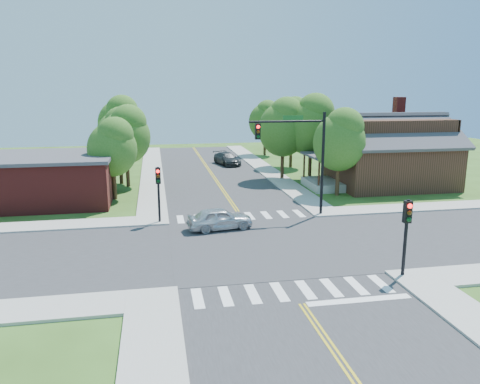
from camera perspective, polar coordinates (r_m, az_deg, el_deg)
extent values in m
plane|color=#304E18|center=(26.81, 2.58, -6.58)|extent=(100.00, 100.00, 0.00)
cube|color=#2D2D30|center=(26.81, 2.58, -6.54)|extent=(10.00, 90.00, 0.04)
cube|color=#2D2D30|center=(26.80, 2.59, -6.53)|extent=(90.00, 10.00, 0.04)
cube|color=#2D2D30|center=(26.81, 2.58, -6.58)|extent=(10.20, 10.20, 0.06)
cube|color=#9E9B93|center=(51.80, 2.95, 2.91)|extent=(2.20, 40.00, 0.14)
cube|color=#9E9B93|center=(50.42, -10.68, 2.44)|extent=(2.20, 40.00, 0.14)
cube|color=white|center=(32.11, -7.27, -3.32)|extent=(0.45, 2.00, 0.01)
cube|color=white|center=(32.20, -5.13, -3.22)|extent=(0.45, 2.00, 0.01)
cube|color=white|center=(32.32, -3.01, -3.13)|extent=(0.45, 2.00, 0.01)
cube|color=white|center=(32.49, -0.91, -3.03)|extent=(0.45, 2.00, 0.01)
cube|color=white|center=(32.70, 1.17, -2.92)|extent=(0.45, 2.00, 0.01)
cube|color=white|center=(32.96, 3.21, -2.82)|extent=(0.45, 2.00, 0.01)
cube|color=white|center=(33.25, 5.23, -2.71)|extent=(0.45, 2.00, 0.01)
cube|color=white|center=(33.59, 7.20, -2.60)|extent=(0.45, 2.00, 0.01)
cube|color=white|center=(20.50, -5.18, -12.78)|extent=(0.45, 2.00, 0.01)
cube|color=white|center=(20.62, -1.77, -12.56)|extent=(0.45, 2.00, 0.01)
cube|color=white|center=(20.82, 1.57, -12.31)|extent=(0.45, 2.00, 0.01)
cube|color=white|center=(21.08, 4.83, -12.02)|extent=(0.45, 2.00, 0.01)
cube|color=white|center=(21.41, 8.00, -11.70)|extent=(0.45, 2.00, 0.01)
cube|color=white|center=(21.79, 11.06, -11.36)|extent=(0.45, 2.00, 0.01)
cube|color=white|center=(22.24, 13.99, -11.01)|extent=(0.45, 2.00, 0.01)
cube|color=white|center=(22.74, 16.79, -10.64)|extent=(0.45, 2.00, 0.01)
cube|color=gold|center=(51.96, -4.05, 2.90)|extent=(0.10, 37.50, 0.01)
cube|color=gold|center=(51.98, -3.83, 2.91)|extent=(0.10, 37.50, 0.01)
cube|color=white|center=(20.91, 14.31, -12.74)|extent=(4.60, 0.45, 0.09)
cylinder|color=black|center=(32.74, 10.03, 3.27)|extent=(0.20, 0.20, 7.20)
cylinder|color=black|center=(31.57, 5.76, 8.55)|extent=(5.20, 0.14, 0.14)
cube|color=#19591E|center=(31.62, 6.50, 8.99)|extent=(1.40, 0.04, 0.30)
cube|color=black|center=(31.13, 2.17, 7.39)|extent=(0.34, 0.28, 1.05)
sphere|color=#FF0C0C|center=(30.94, 2.24, 7.94)|extent=(0.22, 0.22, 0.22)
sphere|color=#3F2605|center=(30.96, 2.24, 7.35)|extent=(0.22, 0.22, 0.22)
sphere|color=#05330F|center=(31.00, 2.23, 6.76)|extent=(0.22, 0.22, 0.22)
cylinder|color=black|center=(23.24, 19.50, -5.44)|extent=(0.16, 0.16, 3.80)
cube|color=black|center=(22.88, 19.75, -2.28)|extent=(0.34, 0.28, 1.05)
sphere|color=#FF0C0C|center=(22.67, 20.02, -1.62)|extent=(0.22, 0.22, 0.22)
sphere|color=#3F2605|center=(22.74, 19.96, -2.40)|extent=(0.22, 0.22, 0.22)
sphere|color=#05330F|center=(22.83, 19.90, -3.18)|extent=(0.22, 0.22, 0.22)
cylinder|color=black|center=(31.03, -9.88, -0.43)|extent=(0.16, 0.16, 3.80)
cube|color=black|center=(30.76, -9.97, 1.97)|extent=(0.34, 0.28, 1.05)
sphere|color=#FF0C0C|center=(30.54, -9.99, 2.49)|extent=(0.22, 0.22, 0.22)
sphere|color=#3F2605|center=(30.60, -9.96, 1.90)|extent=(0.22, 0.22, 0.22)
sphere|color=#05330F|center=(30.66, -9.94, 1.32)|extent=(0.22, 0.22, 0.22)
cube|color=#311C11|center=(44.67, 17.71, 3.27)|extent=(10.00, 8.00, 4.00)
cube|color=#9E9B93|center=(42.39, 10.02, 0.93)|extent=(2.60, 4.50, 0.70)
cylinder|color=#311C11|center=(39.93, 9.60, 2.05)|extent=(0.18, 0.18, 2.50)
cylinder|color=#311C11|center=(43.65, 7.82, 3.01)|extent=(0.18, 0.18, 2.50)
cube|color=#38383D|center=(41.94, 10.16, 4.41)|extent=(2.80, 4.80, 0.18)
cube|color=maroon|center=(48.71, 18.52, 5.79)|extent=(0.90, 0.90, 7.11)
cube|color=maroon|center=(39.42, -22.63, 1.33)|extent=(10.00, 8.00, 3.50)
cube|color=#38383D|center=(39.13, -22.86, 3.99)|extent=(10.40, 8.40, 0.25)
cylinder|color=#382314|center=(39.63, 11.80, 1.52)|extent=(0.34, 0.34, 2.71)
ellipsoid|color=#305A1A|center=(39.16, 12.00, 5.93)|extent=(4.28, 4.07, 4.71)
sphere|color=#305A1A|center=(38.97, 12.62, 7.77)|extent=(3.14, 3.14, 3.14)
cylinder|color=#382314|center=(45.68, 8.52, 3.36)|extent=(0.34, 0.34, 3.11)
ellipsoid|color=#305A1A|center=(45.25, 8.66, 7.75)|extent=(4.91, 4.66, 5.40)
sphere|color=#305A1A|center=(45.06, 9.17, 9.59)|extent=(3.60, 3.60, 3.60)
cylinder|color=#382314|center=(52.97, 6.21, 4.60)|extent=(0.34, 0.34, 2.93)
ellipsoid|color=#305A1A|center=(52.61, 6.29, 8.18)|extent=(4.63, 4.40, 5.09)
sphere|color=#305A1A|center=(52.42, 6.71, 9.68)|extent=(3.40, 3.40, 3.40)
cylinder|color=#382314|center=(62.25, 3.03, 5.75)|extent=(0.34, 0.34, 2.70)
ellipsoid|color=#305A1A|center=(61.96, 3.06, 8.55)|extent=(4.26, 4.05, 4.69)
sphere|color=#305A1A|center=(61.76, 3.39, 9.72)|extent=(3.13, 3.13, 3.13)
cylinder|color=#382314|center=(38.81, -15.07, 0.93)|extent=(0.34, 0.34, 2.46)
ellipsoid|color=#305A1A|center=(38.37, -15.31, 5.01)|extent=(3.89, 3.69, 4.28)
sphere|color=#305A1A|center=(38.01, -14.98, 6.73)|extent=(2.85, 2.85, 2.85)
cylinder|color=#382314|center=(44.96, -14.32, 2.66)|extent=(0.34, 0.34, 2.66)
ellipsoid|color=#305A1A|center=(44.55, -14.53, 6.48)|extent=(4.20, 3.99, 4.62)
sphere|color=#305A1A|center=(44.22, -14.25, 8.09)|extent=(3.08, 3.08, 3.08)
cylinder|color=#382314|center=(53.50, -14.22, 4.40)|extent=(0.34, 0.34, 3.00)
ellipsoid|color=#305A1A|center=(53.14, -14.42, 8.02)|extent=(4.74, 4.50, 5.21)
sphere|color=#305A1A|center=(52.83, -14.19, 9.56)|extent=(3.47, 3.47, 3.47)
cylinder|color=#382314|center=(62.35, -13.74, 5.30)|extent=(0.34, 0.34, 2.45)
ellipsoid|color=#305A1A|center=(62.07, -13.88, 7.84)|extent=(3.88, 3.68, 4.26)
sphere|color=#305A1A|center=(61.78, -13.66, 8.91)|extent=(2.84, 2.84, 2.84)
cylinder|color=#382314|center=(45.71, 5.17, 3.37)|extent=(0.34, 0.34, 2.98)
ellipsoid|color=#305A1A|center=(45.29, 5.26, 7.58)|extent=(4.70, 4.46, 5.17)
sphere|color=#305A1A|center=(45.08, 5.74, 9.34)|extent=(3.45, 3.45, 3.45)
cylinder|color=#382314|center=(43.52, -13.54, 2.45)|extent=(0.34, 0.34, 2.75)
ellipsoid|color=#305A1A|center=(43.10, -13.75, 6.52)|extent=(4.35, 4.13, 4.78)
sphere|color=#305A1A|center=(42.77, -13.45, 8.25)|extent=(3.19, 3.19, 3.19)
imported|color=silver|center=(29.56, -2.48, -3.32)|extent=(2.83, 4.57, 1.40)
imported|color=#2A2D2F|center=(54.23, -1.60, 4.03)|extent=(4.20, 5.69, 1.39)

